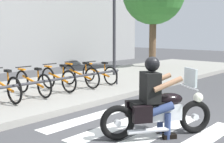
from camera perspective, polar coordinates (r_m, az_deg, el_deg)
ground_plane at (r=5.57m, az=7.54°, el=-11.84°), size 48.00×48.00×0.00m
sidewalk at (r=8.70m, az=-17.29°, el=-4.49°), size 24.00×4.40×0.15m
crosswalk_stripe_1 at (r=5.30m, az=15.73°, el=-13.03°), size 2.80×0.40×0.01m
crosswalk_stripe_2 at (r=5.67m, az=8.29°, el=-11.45°), size 2.80×0.40×0.01m
crosswalk_stripe_3 at (r=6.12m, az=1.92°, el=-9.92°), size 2.80×0.40×0.01m
crosswalk_stripe_4 at (r=6.63m, az=-3.47°, el=-8.53°), size 2.80×0.40×0.01m
motorcycle at (r=5.36m, az=8.82°, el=-7.55°), size 1.78×1.26×1.20m
rider at (r=5.25m, az=8.10°, el=-3.79°), size 0.77×0.73×1.43m
bicycle_3 at (r=7.80m, az=-20.09°, el=-2.70°), size 0.48×1.73×0.80m
bicycle_4 at (r=8.24m, az=-14.89°, el=-2.06°), size 0.48×1.69×0.76m
bicycle_5 at (r=8.73m, az=-10.24°, el=-1.36°), size 0.48×1.60×0.77m
bicycle_6 at (r=9.27m, az=-6.12°, el=-0.74°), size 0.48×1.72×0.78m
bicycle_7 at (r=9.86m, az=-2.47°, el=-0.34°), size 0.48×1.61×0.72m
bike_rack at (r=7.54m, az=-15.26°, el=-2.34°), size 6.55×0.07×0.49m
street_lamp at (r=11.75m, az=0.43°, el=10.85°), size 0.28×0.28×4.11m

